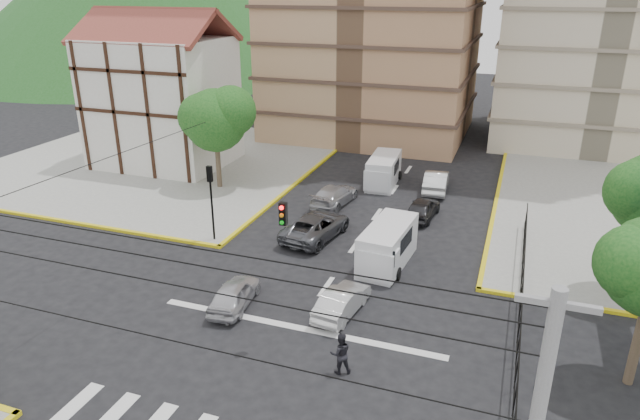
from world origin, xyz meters
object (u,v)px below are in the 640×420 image
at_px(pedestrian_crosswalk, 340,353).
at_px(van_right_lane, 386,248).
at_px(traffic_light_nw, 211,191).
at_px(car_silver_front_left, 234,294).
at_px(van_left_lane, 383,172).
at_px(car_white_front_right, 342,301).

bearing_deg(pedestrian_crosswalk, van_right_lane, -115.07).
bearing_deg(van_right_lane, pedestrian_crosswalk, -82.59).
distance_m(traffic_light_nw, car_silver_front_left, 7.79).
height_order(van_right_lane, van_left_lane, van_right_lane).
xyz_separation_m(car_silver_front_left, pedestrian_crosswalk, (6.06, -2.93, 0.22)).
xyz_separation_m(van_left_lane, pedestrian_crosswalk, (3.72, -21.68, -0.19)).
distance_m(car_silver_front_left, car_white_front_right, 4.97).
height_order(car_white_front_right, pedestrian_crosswalk, pedestrian_crosswalk).
distance_m(van_right_lane, pedestrian_crosswalk, 9.22).
bearing_deg(traffic_light_nw, van_right_lane, 2.03).
distance_m(traffic_light_nw, van_right_lane, 10.24).
bearing_deg(van_left_lane, traffic_light_nw, -121.20).
bearing_deg(car_silver_front_left, van_right_lane, -138.04).
bearing_deg(traffic_light_nw, van_left_lane, 62.24).
relative_size(van_right_lane, van_left_lane, 1.03).
xyz_separation_m(van_right_lane, car_silver_front_left, (-5.62, -6.28, -0.43)).
bearing_deg(van_right_lane, car_white_front_right, -93.77).
relative_size(van_right_lane, car_white_front_right, 1.33).
bearing_deg(pedestrian_crosswalk, van_left_lane, -108.09).
xyz_separation_m(traffic_light_nw, van_right_lane, (10.03, 0.36, -2.04)).
bearing_deg(van_left_lane, van_right_lane, -78.72).
relative_size(car_white_front_right, pedestrian_crosswalk, 2.21).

